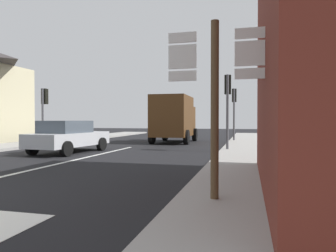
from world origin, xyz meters
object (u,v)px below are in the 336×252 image
sedan_far (68,136)px  traffic_light_near_right (228,95)px  traffic_light_near_left (44,103)px  delivery_truck (174,118)px  route_sign_post (215,96)px  traffic_light_far_right (234,103)px

sedan_far → traffic_light_near_right: 7.64m
traffic_light_near_left → delivery_truck: bearing=32.6°
delivery_truck → traffic_light_near_left: (-6.79, -4.34, 0.82)m
sedan_far → delivery_truck: (3.18, 7.59, 0.89)m
delivery_truck → route_sign_post: route_sign_post is taller
delivery_truck → route_sign_post: size_ratio=1.57×
route_sign_post → traffic_light_near_left: size_ratio=0.96×
traffic_light_far_right → sedan_far: bearing=-127.7°
sedan_far → route_sign_post: 10.48m
delivery_truck → traffic_light_near_left: size_ratio=1.51×
traffic_light_near_left → route_sign_post: bearing=-43.7°
traffic_light_near_left → traffic_light_far_right: traffic_light_far_right is taller
route_sign_post → traffic_light_near_right: bearing=92.4°
route_sign_post → traffic_light_far_right: (-0.39, 16.40, 0.78)m
sedan_far → delivery_truck: delivery_truck is taller
sedan_far → delivery_truck: size_ratio=0.86×
traffic_light_near_right → traffic_light_far_right: traffic_light_far_right is taller
traffic_light_near_left → traffic_light_near_right: (10.64, -0.96, 0.21)m
traffic_light_near_left → traffic_light_far_right: size_ratio=0.92×
route_sign_post → sedan_far: bearing=135.4°
sedan_far → traffic_light_near_right: (7.03, 2.29, 1.92)m
sedan_far → traffic_light_far_right: traffic_light_far_right is taller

